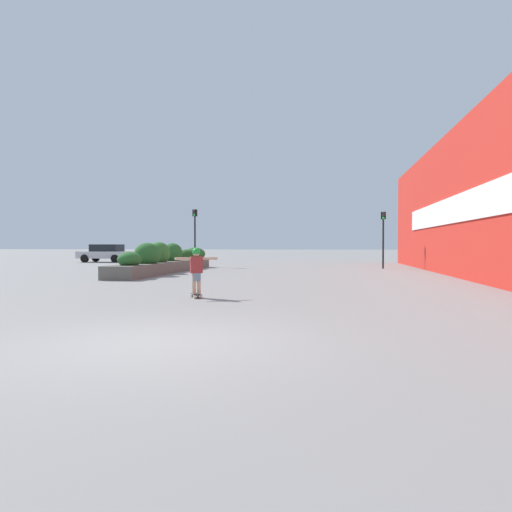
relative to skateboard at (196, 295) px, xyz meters
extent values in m
plane|color=gray|center=(1.02, -5.59, -0.07)|extent=(300.00, 300.00, 0.00)
cube|color=red|center=(9.31, 9.17, 3.28)|extent=(0.60, 33.63, 6.70)
cube|color=white|center=(8.97, 6.69, 2.93)|extent=(0.06, 25.31, 1.20)
cube|color=#605B54|center=(-4.91, 11.17, 0.21)|extent=(1.39, 11.98, 0.57)
ellipsoid|color=#286028|center=(-4.86, 6.47, 0.74)|extent=(1.01, 1.11, 0.65)
ellipsoid|color=#286028|center=(-4.83, 8.36, 0.92)|extent=(1.27, 1.09, 1.11)
ellipsoid|color=#33702D|center=(-4.94, 10.09, 0.94)|extent=(1.11, 1.11, 1.17)
ellipsoid|color=#286028|center=(-4.98, 12.19, 0.92)|extent=(1.12, 1.04, 1.11)
ellipsoid|color=#234C1E|center=(-4.86, 14.30, 0.76)|extent=(1.08, 0.98, 0.69)
ellipsoid|color=#286028|center=(-4.96, 16.41, 0.80)|extent=(1.35, 1.32, 0.81)
cube|color=black|center=(0.00, 0.00, 0.02)|extent=(0.45, 0.61, 0.01)
cylinder|color=beige|center=(-0.17, 0.14, -0.04)|extent=(0.08, 0.08, 0.06)
cylinder|color=beige|center=(-0.02, 0.22, -0.04)|extent=(0.08, 0.08, 0.06)
cylinder|color=beige|center=(0.02, -0.22, -0.04)|extent=(0.08, 0.08, 0.06)
cylinder|color=beige|center=(0.17, -0.14, -0.04)|extent=(0.08, 0.08, 0.06)
cylinder|color=tan|center=(-0.06, -0.03, 0.31)|extent=(0.14, 0.14, 0.57)
cylinder|color=tan|center=(0.06, 0.03, 0.31)|extent=(0.14, 0.14, 0.57)
cube|color=slate|center=(0.00, 0.00, 0.49)|extent=(0.26, 0.24, 0.20)
cube|color=maroon|center=(0.00, 0.00, 0.82)|extent=(0.36, 0.29, 0.44)
cylinder|color=tan|center=(-0.33, -0.17, 0.99)|extent=(0.41, 0.26, 0.07)
cylinder|color=tan|center=(0.33, 0.17, 0.99)|extent=(0.41, 0.26, 0.07)
sphere|color=tan|center=(0.00, 0.00, 1.13)|extent=(0.19, 0.19, 0.19)
sphere|color=green|center=(0.00, 0.00, 1.17)|extent=(0.21, 0.21, 0.21)
cylinder|color=black|center=(15.72, 23.03, 0.27)|extent=(0.68, 0.22, 0.68)
cylinder|color=black|center=(15.72, 24.77, 0.27)|extent=(0.68, 0.22, 0.68)
cube|color=#BCBCC1|center=(-15.07, 24.05, 0.55)|extent=(4.31, 1.91, 0.58)
cube|color=black|center=(-14.90, 24.05, 1.13)|extent=(2.37, 1.68, 0.59)
cylinder|color=black|center=(-16.41, 23.14, 0.26)|extent=(0.66, 0.22, 0.66)
cylinder|color=black|center=(-16.41, 24.95, 0.26)|extent=(0.66, 0.22, 0.66)
cylinder|color=black|center=(-13.74, 23.14, 0.26)|extent=(0.66, 0.22, 0.66)
cylinder|color=black|center=(-13.74, 24.95, 0.26)|extent=(0.66, 0.22, 0.66)
cylinder|color=black|center=(-5.22, 17.31, 1.60)|extent=(0.11, 0.11, 3.34)
cube|color=black|center=(-5.22, 17.31, 3.49)|extent=(0.28, 0.20, 0.45)
sphere|color=#2D2823|center=(-5.22, 17.19, 3.64)|extent=(0.15, 0.15, 0.15)
sphere|color=#2D2823|center=(-5.22, 17.19, 3.49)|extent=(0.15, 0.15, 0.15)
sphere|color=green|center=(-5.22, 17.19, 3.34)|extent=(0.15, 0.15, 0.15)
cylinder|color=black|center=(6.80, 16.73, 1.43)|extent=(0.11, 0.11, 3.00)
cube|color=black|center=(6.80, 16.73, 3.15)|extent=(0.28, 0.20, 0.45)
sphere|color=#2D2823|center=(6.80, 16.61, 3.30)|extent=(0.15, 0.15, 0.15)
sphere|color=#2D2823|center=(6.80, 16.61, 3.15)|extent=(0.15, 0.15, 0.15)
sphere|color=green|center=(6.80, 16.61, 3.00)|extent=(0.15, 0.15, 0.15)
camera|label=1|loc=(3.50, -11.84, 1.34)|focal=32.00mm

